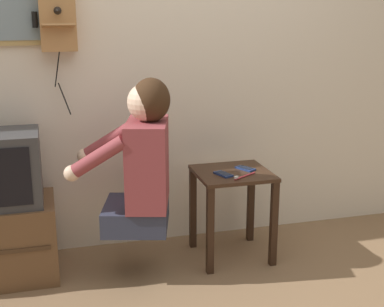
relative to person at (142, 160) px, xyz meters
The scene contains 8 objects.
wall_back 0.79m from the person, 64.33° to the left, with size 6.80×0.05×2.55m.
side_table 0.64m from the person, ahead, with size 0.45×0.43×0.56m.
person is the anchor object (origin of this frame).
wall_phone_antique 0.97m from the person, 134.75° to the left, with size 0.24×0.19×0.81m.
framed_picture 1.09m from the person, 141.07° to the left, with size 0.41×0.03×0.42m.
cell_phone_held 0.51m from the person, ahead, with size 0.10×0.14×0.01m.
cell_phone_spare 0.68m from the person, ahead, with size 0.11×0.14×0.01m.
toothbrush 0.61m from the person, ahead, with size 0.17×0.11×0.02m.
Camera 1 is at (-0.73, -2.34, 1.52)m, focal length 50.00 mm.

